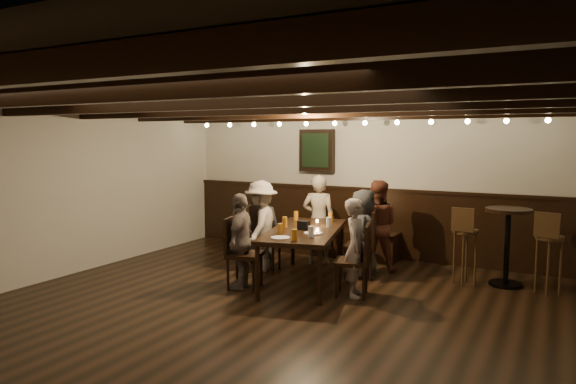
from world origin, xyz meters
The scene contains 27 objects.
room centered at (-0.29, 2.21, 1.07)m, with size 7.00×7.00×7.00m.
dining_table centered at (-0.09, 1.50, 0.67)m, with size 1.34×2.11×0.73m.
chair_left_near centered at (-0.90, 1.76, 0.30)m, with size 0.54×0.54×0.98m.
chair_left_far centered at (-0.68, 0.88, 0.28)m, with size 0.52×0.52×0.93m.
chair_right_near centered at (0.49, 2.11, 0.29)m, with size 0.53×0.53×0.95m.
chair_right_far centered at (0.72, 1.24, 0.28)m, with size 0.50×0.50×0.90m.
person_bench_left centered at (-1.19, 2.15, 0.63)m, with size 0.61×0.40×1.26m, color #272729.
person_bench_centre centered at (-0.35, 2.52, 0.70)m, with size 0.51×0.33×1.40m, color gray.
person_bench_right centered at (0.56, 2.59, 0.67)m, with size 0.65×0.51×1.35m, color brown.
person_left_near centered at (-0.93, 1.75, 0.67)m, with size 0.87×0.50×1.34m, color #A4958B.
person_left_far centered at (-0.71, 0.88, 0.63)m, with size 0.73×0.31×1.25m, color slate.
person_right_near centered at (0.52, 2.12, 0.62)m, with size 0.61×0.40×1.25m, color #2B2B2E.
person_right_far centered at (0.75, 1.25, 0.61)m, with size 0.45×0.29×1.22m, color gray.
pint_a centered at (-0.54, 2.11, 0.80)m, with size 0.07×0.07×0.14m, color #BF7219.
pint_b centered at (-0.01, 2.19, 0.80)m, with size 0.07×0.07×0.14m, color #BF7219.
pint_c centered at (-0.41, 1.52, 0.80)m, with size 0.07×0.07×0.14m, color #BF7219.
pint_d centered at (0.15, 1.77, 0.80)m, with size 0.07×0.07×0.14m, color silver.
pint_e centered at (-0.19, 1.01, 0.80)m, with size 0.07×0.07×0.14m, color #BF7219.
pint_f centered at (0.24, 1.02, 0.80)m, with size 0.07×0.07×0.14m, color silver.
pint_g centered at (0.15, 0.74, 0.80)m, with size 0.07×0.07×0.14m, color #BF7219.
plate_near centered at (-0.06, 0.78, 0.74)m, with size 0.24×0.24×0.01m, color white.
plate_far centered at (0.16, 1.25, 0.74)m, with size 0.24×0.24×0.01m, color white.
condiment_caddy centered at (-0.08, 1.45, 0.79)m, with size 0.15×0.10×0.12m, color black.
candle centered at (-0.05, 1.82, 0.76)m, with size 0.05×0.05×0.05m, color beige.
high_top_table centered at (2.35, 2.63, 0.68)m, with size 0.59×0.59×1.04m.
bar_stool_left centered at (1.85, 2.42, 0.39)m, with size 0.33×0.35×1.05m.
bar_stool_right centered at (2.85, 2.47, 0.39)m, with size 0.35×0.37×1.05m.
Camera 1 is at (2.95, -4.63, 1.96)m, focal length 32.00 mm.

